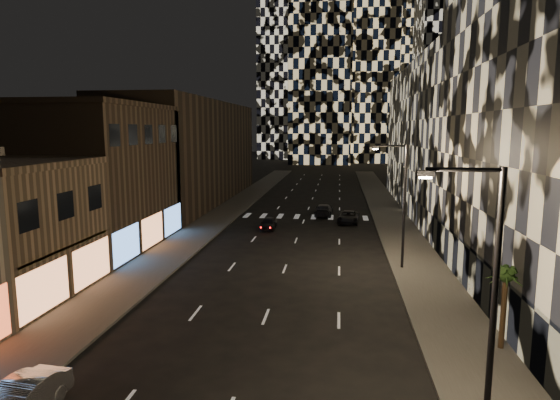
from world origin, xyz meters
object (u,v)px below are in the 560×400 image
(streetlight_near, at_px, (486,292))
(streetlight_far, at_px, (401,197))
(car_dark_midlane, at_px, (268,223))
(palm_tree, at_px, (506,281))
(car_dark_rightlane, at_px, (348,217))
(car_dark_oncoming, at_px, (324,210))

(streetlight_near, height_order, streetlight_far, same)
(streetlight_far, height_order, car_dark_midlane, streetlight_far)
(streetlight_near, distance_m, car_dark_midlane, 34.86)
(car_dark_midlane, bearing_deg, streetlight_near, -71.20)
(streetlight_near, xyz_separation_m, palm_tree, (3.15, 7.43, -1.97))
(car_dark_rightlane, bearing_deg, palm_tree, -72.80)
(streetlight_near, distance_m, palm_tree, 8.31)
(streetlight_far, bearing_deg, streetlight_near, -90.00)
(car_dark_rightlane, distance_m, palm_tree, 30.36)
(streetlight_near, distance_m, car_dark_rightlane, 37.40)
(palm_tree, bearing_deg, streetlight_far, 104.05)
(streetlight_near, xyz_separation_m, car_dark_midlane, (-11.65, 32.51, -4.73))
(streetlight_near, height_order, car_dark_midlane, streetlight_near)
(palm_tree, bearing_deg, car_dark_midlane, 120.53)
(car_dark_oncoming, relative_size, car_dark_rightlane, 1.04)
(streetlight_near, xyz_separation_m, car_dark_rightlane, (-3.39, 36.95, -4.71))
(car_dark_midlane, bearing_deg, car_dark_oncoming, 56.03)
(car_dark_oncoming, distance_m, car_dark_rightlane, 4.82)
(car_dark_rightlane, bearing_deg, car_dark_midlane, -147.02)
(car_dark_midlane, relative_size, palm_tree, 0.94)
(car_dark_midlane, bearing_deg, palm_tree, -60.38)
(palm_tree, bearing_deg, car_dark_rightlane, 102.49)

